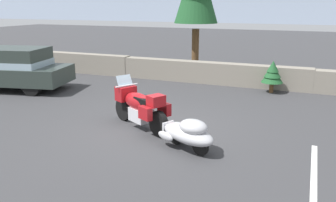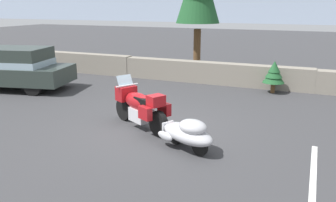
% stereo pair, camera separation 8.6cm
% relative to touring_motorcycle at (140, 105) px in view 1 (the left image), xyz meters
% --- Properties ---
extents(ground_plane, '(80.00, 80.00, 0.00)m').
position_rel_touring_motorcycle_xyz_m(ground_plane, '(0.30, 0.11, -0.62)').
color(ground_plane, '#38383A').
extents(stone_guard_wall, '(24.00, 0.62, 0.94)m').
position_rel_touring_motorcycle_xyz_m(stone_guard_wall, '(0.43, 6.10, -0.17)').
color(stone_guard_wall, gray).
rests_on(stone_guard_wall, ground).
extents(touring_motorcycle, '(2.10, 1.39, 1.33)m').
position_rel_touring_motorcycle_xyz_m(touring_motorcycle, '(0.00, 0.00, 0.00)').
color(touring_motorcycle, black).
rests_on(touring_motorcycle, ground).
extents(car_shaped_trailer, '(2.11, 1.37, 0.76)m').
position_rel_touring_motorcycle_xyz_m(car_shaped_trailer, '(1.70, -0.92, -0.21)').
color(car_shaped_trailer, black).
rests_on(car_shaped_trailer, ground).
extents(suv_at_left_edge, '(5.11, 2.96, 1.63)m').
position_rel_touring_motorcycle_xyz_m(suv_at_left_edge, '(-6.76, 2.07, 0.22)').
color(suv_at_left_edge, black).
rests_on(suv_at_left_edge, ground).
extents(pine_sapling_near, '(0.81, 0.81, 1.21)m').
position_rel_touring_motorcycle_xyz_m(pine_sapling_near, '(2.83, 5.41, 0.14)').
color(pine_sapling_near, brown).
rests_on(pine_sapling_near, ground).
extents(parking_stripe_marker, '(0.12, 3.60, 0.01)m').
position_rel_touring_motorcycle_xyz_m(parking_stripe_marker, '(4.41, -1.39, -0.62)').
color(parking_stripe_marker, silver).
rests_on(parking_stripe_marker, ground).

